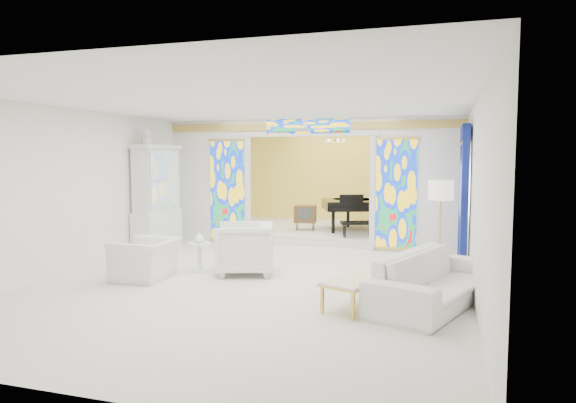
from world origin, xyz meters
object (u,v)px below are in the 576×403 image
(armchair_right, at_px, (244,248))
(tv_console, at_px, (305,214))
(armchair_left, at_px, (146,259))
(sofa, at_px, (434,279))
(china_cabinet, at_px, (157,199))
(grand_piano, at_px, (352,205))
(coffee_table, at_px, (372,276))

(armchair_right, height_order, tv_console, armchair_right)
(armchair_left, height_order, sofa, sofa)
(tv_console, bearing_deg, china_cabinet, -142.52)
(china_cabinet, xyz_separation_m, armchair_right, (2.83, -1.69, -0.70))
(grand_piano, bearing_deg, armchair_left, -133.56)
(grand_piano, bearing_deg, sofa, -89.55)
(coffee_table, bearing_deg, tv_console, 114.21)
(armchair_right, relative_size, sofa, 0.40)
(armchair_right, relative_size, tv_console, 1.57)
(sofa, bearing_deg, grand_piano, 41.20)
(armchair_left, height_order, armchair_right, armchair_right)
(sofa, bearing_deg, china_cabinet, 86.80)
(china_cabinet, xyz_separation_m, grand_piano, (3.91, 3.33, -0.33))
(tv_console, bearing_deg, grand_piano, 16.81)
(china_cabinet, height_order, armchair_left, china_cabinet)
(sofa, xyz_separation_m, grand_piano, (-2.26, 6.07, 0.47))
(armchair_right, bearing_deg, armchair_left, -77.94)
(armchair_left, xyz_separation_m, tv_console, (1.42, 5.36, 0.26))
(grand_piano, bearing_deg, tv_console, -175.18)
(china_cabinet, relative_size, tv_console, 4.17)
(sofa, height_order, grand_piano, grand_piano)
(armchair_right, xyz_separation_m, coffee_table, (2.46, -1.16, -0.07))
(armchair_left, distance_m, tv_console, 5.55)
(china_cabinet, bearing_deg, armchair_right, -30.89)
(coffee_table, height_order, tv_console, tv_console)
(sofa, distance_m, coffee_table, 0.88)
(china_cabinet, distance_m, armchair_right, 3.37)
(coffee_table, xyz_separation_m, tv_console, (-2.54, 5.65, 0.21))
(china_cabinet, relative_size, armchair_right, 2.65)
(armchair_left, distance_m, grand_piano, 6.45)
(coffee_table, height_order, grand_piano, grand_piano)
(china_cabinet, height_order, tv_console, china_cabinet)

